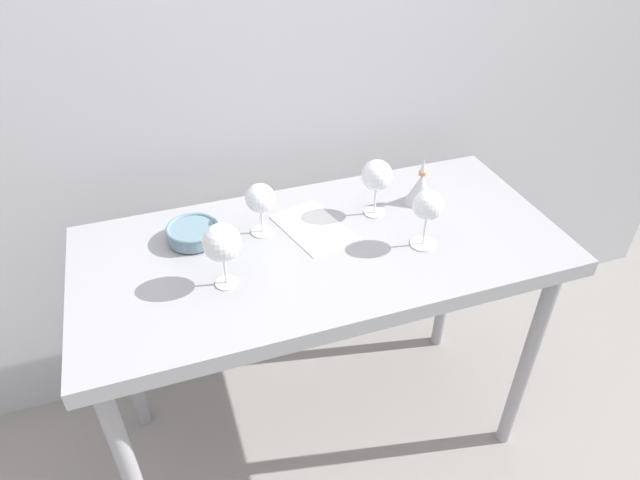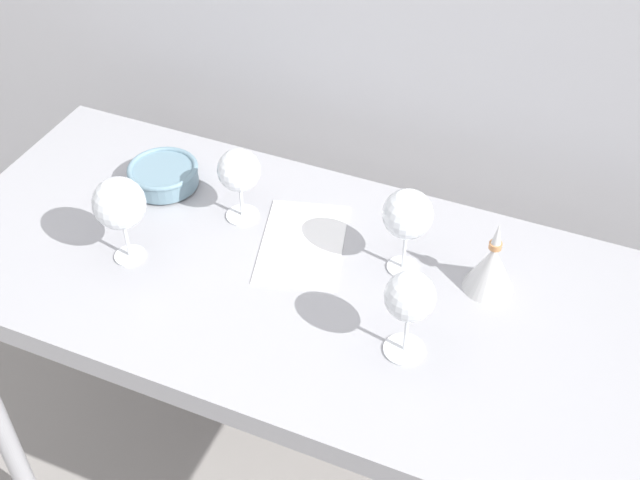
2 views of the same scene
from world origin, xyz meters
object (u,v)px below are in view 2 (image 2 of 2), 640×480
wine_glass_near_left (119,205)px  wine_glass_near_right (410,299)px  tasting_sheet_upper (303,244)px  wine_glass_far_left (239,172)px  wine_glass_far_right (408,216)px  tasting_bowl (164,175)px  decanter_funnel (491,267)px

wine_glass_near_left → wine_glass_near_right: size_ratio=1.04×
wine_glass_near_right → tasting_sheet_upper: 0.35m
wine_glass_far_left → tasting_sheet_upper: 0.19m
wine_glass_near_right → wine_glass_far_right: bearing=109.6°
wine_glass_far_right → wine_glass_far_left: bearing=177.4°
tasting_bowl → wine_glass_near_right: bearing=-20.7°
wine_glass_near_right → tasting_sheet_upper: size_ratio=0.72×
decanter_funnel → wine_glass_near_left: bearing=-163.8°
wine_glass_far_left → decanter_funnel: wine_glass_far_left is taller
tasting_bowl → decanter_funnel: size_ratio=0.97×
wine_glass_far_right → tasting_bowl: 0.56m
tasting_bowl → tasting_sheet_upper: bearing=-9.0°
wine_glass_near_right → decanter_funnel: wine_glass_near_right is taller
wine_glass_far_right → wine_glass_far_left: (-0.35, 0.02, -0.02)m
wine_glass_far_right → tasting_bowl: (-0.55, 0.04, -0.10)m
wine_glass_far_right → wine_glass_far_left: size_ratio=1.13×
wine_glass_near_left → wine_glass_near_right: 0.57m
wine_glass_far_left → tasting_bowl: bearing=172.8°
tasting_bowl → decanter_funnel: (0.72, -0.03, 0.02)m
wine_glass_near_left → wine_glass_far_left: wine_glass_near_left is taller
tasting_bowl → wine_glass_far_right: bearing=-4.3°
wine_glass_near_right → wine_glass_far_left: bearing=153.6°
wine_glass_near_left → wine_glass_far_right: wine_glass_near_left is taller
wine_glass_near_right → decanter_funnel: size_ratio=1.14×
tasting_sheet_upper → decanter_funnel: bearing=-10.9°
wine_glass_near_left → decanter_funnel: bearing=16.2°
tasting_sheet_upper → tasting_bowl: bearing=155.8°
wine_glass_near_left → wine_glass_far_right: 0.53m
wine_glass_far_right → wine_glass_near_left: bearing=-160.4°
tasting_sheet_upper → wine_glass_near_right: bearing=-48.7°
wine_glass_far_left → tasting_sheet_upper: size_ratio=0.66×
wine_glass_near_left → wine_glass_near_right: bearing=-1.6°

